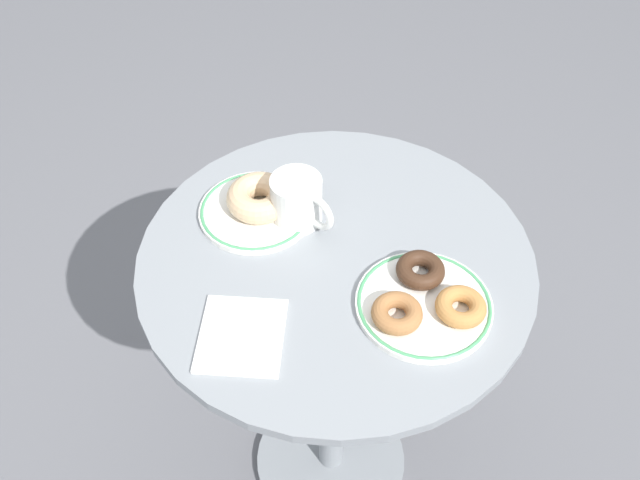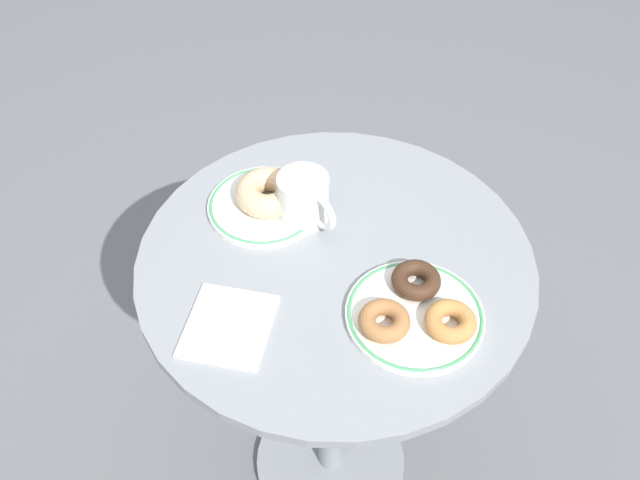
{
  "view_description": "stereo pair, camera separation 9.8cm",
  "coord_description": "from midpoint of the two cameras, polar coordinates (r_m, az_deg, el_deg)",
  "views": [
    {
      "loc": [
        0.25,
        -0.69,
        1.57
      ],
      "look_at": [
        -0.02,
        -0.01,
        0.78
      ],
      "focal_mm": 38.51,
      "sensor_mm": 36.0,
      "label": 1
    },
    {
      "loc": [
        0.34,
        -0.64,
        1.57
      ],
      "look_at": [
        -0.02,
        -0.01,
        0.78
      ],
      "focal_mm": 38.51,
      "sensor_mm": 36.0,
      "label": 2
    }
  ],
  "objects": [
    {
      "name": "donut_chocolate",
      "position": [
        1.05,
        5.75,
        -2.59
      ],
      "size": [
        0.11,
        0.11,
        0.03
      ],
      "primitive_type": "torus",
      "rotation": [
        0.0,
        0.0,
        0.63
      ],
      "color": "#422819",
      "rests_on": "plate_right"
    },
    {
      "name": "plate_left",
      "position": [
        1.17,
        -7.73,
        2.31
      ],
      "size": [
        0.19,
        0.19,
        0.01
      ],
      "color": "white",
      "rests_on": "cafe_table"
    },
    {
      "name": "ground_plane",
      "position": [
        1.74,
        -0.81,
        -18.16
      ],
      "size": [
        7.0,
        7.0,
        0.02
      ],
      "primitive_type": "cube",
      "color": "slate"
    },
    {
      "name": "cafe_table",
      "position": [
        1.29,
        -1.04,
        -8.67
      ],
      "size": [
        0.64,
        0.64,
        0.75
      ],
      "color": "gray",
      "rests_on": "ground"
    },
    {
      "name": "donut_glazed",
      "position": [
        1.15,
        -7.49,
        3.39
      ],
      "size": [
        0.14,
        0.14,
        0.04
      ],
      "primitive_type": "torus",
      "rotation": [
        0.0,
        0.0,
        2.88
      ],
      "color": "#E0B789",
      "rests_on": "plate_left"
    },
    {
      "name": "donut_old_fashioned",
      "position": [
        1.01,
        8.93,
        -5.65
      ],
      "size": [
        0.1,
        0.1,
        0.03
      ],
      "primitive_type": "torus",
      "rotation": [
        0.0,
        0.0,
        4.28
      ],
      "color": "#BC7F42",
      "rests_on": "plate_right"
    },
    {
      "name": "plate_right",
      "position": [
        1.03,
        5.95,
        -5.49
      ],
      "size": [
        0.21,
        0.21,
        0.01
      ],
      "color": "white",
      "rests_on": "cafe_table"
    },
    {
      "name": "coffee_mug",
      "position": [
        1.13,
        -4.32,
        3.14
      ],
      "size": [
        0.12,
        0.09,
        0.09
      ],
      "color": "white",
      "rests_on": "cafe_table"
    },
    {
      "name": "donut_cinnamon",
      "position": [
        1.0,
        3.62,
        -6.24
      ],
      "size": [
        0.1,
        0.1,
        0.03
      ],
      "primitive_type": "torus",
      "rotation": [
        0.0,
        0.0,
        2.69
      ],
      "color": "#A36B3D",
      "rests_on": "plate_right"
    },
    {
      "name": "paper_napkin",
      "position": [
        1.01,
        -9.31,
        -7.97
      ],
      "size": [
        0.16,
        0.17,
        0.01
      ],
      "primitive_type": "cube",
      "rotation": [
        0.0,
        0.0,
        0.32
      ],
      "color": "white",
      "rests_on": "cafe_table"
    }
  ]
}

